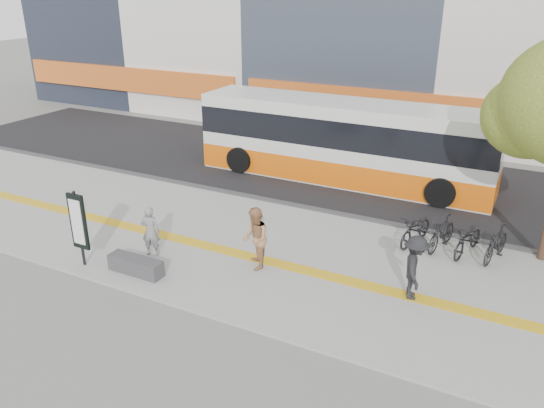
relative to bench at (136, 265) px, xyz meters
The scene contains 12 objects.
ground 2.88m from the bench, 24.78° to the left, with size 120.00×120.00×0.00m, color slate.
sidewalk 3.76m from the bench, 46.08° to the left, with size 40.00×7.00×0.08m, color gray.
tactile_strip 3.41m from the bench, 40.24° to the left, with size 40.00×0.45×0.01m, color gold.
street 10.53m from the bench, 75.70° to the left, with size 40.00×8.00×0.06m, color black.
curb 6.73m from the bench, 67.25° to the left, with size 40.00×0.25×0.14m, color #38383B.
bench is the anchor object (origin of this frame).
signboard 1.94m from the bench, 169.19° to the right, with size 0.55×0.10×2.20m.
bus 10.06m from the bench, 76.34° to the left, with size 11.61×2.75×3.09m.
bicycle_row 9.07m from the bench, 35.02° to the left, with size 3.20×1.86×1.03m.
seated_woman 1.20m from the bench, 104.98° to the left, with size 0.55×0.36×1.50m, color black.
pedestrian_tan 3.31m from the bench, 32.60° to the left, with size 0.85×0.67×1.76m, color #AD784F.
pedestrian_dark 7.32m from the bench, 17.49° to the left, with size 1.08×0.62×1.68m, color black.
Camera 1 is at (6.42, -10.77, 7.41)m, focal length 35.16 mm.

